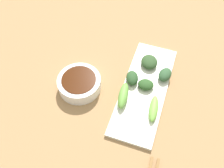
% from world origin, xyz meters
% --- Properties ---
extents(tabletop, '(2.10, 2.10, 0.02)m').
position_xyz_m(tabletop, '(0.00, 0.00, 0.01)').
color(tabletop, '#9D764C').
rests_on(tabletop, ground).
extents(sauce_bowl, '(0.14, 0.14, 0.05)m').
position_xyz_m(sauce_bowl, '(-0.11, -0.03, 0.04)').
color(sauce_bowl, white).
rests_on(sauce_bowl, tabletop).
extents(serving_plate, '(0.14, 0.40, 0.01)m').
position_xyz_m(serving_plate, '(0.10, 0.02, 0.03)').
color(serving_plate, silver).
rests_on(serving_plate, tabletop).
extents(broccoli_stalk_0, '(0.04, 0.10, 0.03)m').
position_xyz_m(broccoli_stalk_0, '(0.04, -0.03, 0.05)').
color(broccoli_stalk_0, '#67A341').
rests_on(broccoli_stalk_0, serving_plate).
extents(broccoli_leafy_1, '(0.06, 0.05, 0.02)m').
position_xyz_m(broccoli_leafy_1, '(0.10, 0.03, 0.04)').
color(broccoli_leafy_1, '#294D21').
rests_on(broccoli_leafy_1, serving_plate).
extents(broccoli_leafy_2, '(0.06, 0.07, 0.03)m').
position_xyz_m(broccoli_leafy_2, '(0.05, 0.04, 0.05)').
color(broccoli_leafy_2, '#2A4B26').
rests_on(broccoli_leafy_2, serving_plate).
extents(broccoli_leafy_3, '(0.07, 0.08, 0.03)m').
position_xyz_m(broccoli_leafy_3, '(0.08, 0.13, 0.05)').
color(broccoli_leafy_3, '#2D4825').
rests_on(broccoli_leafy_3, serving_plate).
extents(broccoli_leafy_4, '(0.05, 0.07, 0.03)m').
position_xyz_m(broccoli_leafy_4, '(0.15, 0.09, 0.05)').
color(broccoli_leafy_4, '#2E5130').
rests_on(broccoli_leafy_4, serving_plate).
extents(broccoli_stalk_5, '(0.04, 0.10, 0.02)m').
position_xyz_m(broccoli_stalk_5, '(0.14, -0.05, 0.04)').
color(broccoli_stalk_5, '#77B746').
rests_on(broccoli_stalk_5, serving_plate).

